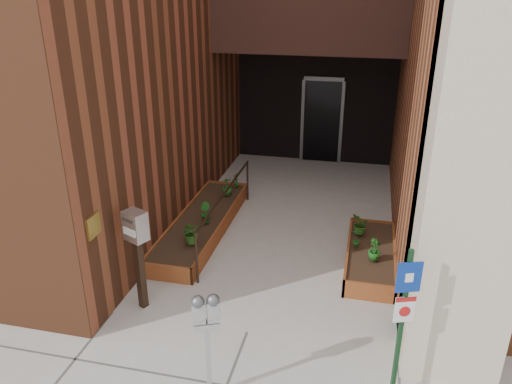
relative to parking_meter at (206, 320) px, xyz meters
The scene contains 14 objects.
ground 1.59m from the parking_meter, 82.72° to the left, with size 80.00×80.00×0.00m, color #9E9991.
planter_left 4.22m from the parking_meter, 109.88° to the left, with size 0.90×3.60×0.30m.
planter_right 3.91m from the parking_meter, 62.58° to the left, with size 0.80×2.20×0.30m.
handrail 3.94m from the parking_meter, 103.25° to the left, with size 0.04×3.34×0.90m.
parking_meter is the anchor object (origin of this frame).
sign_post 2.10m from the parking_meter, 11.90° to the left, with size 0.26×0.11×1.95m.
payment_dropbox 2.04m from the parking_meter, 136.26° to the left, with size 0.37×0.33×1.54m.
shrub_left_a 3.18m from the parking_meter, 113.09° to the left, with size 0.37×0.37×0.41m, color #265819.
shrub_left_b 3.93m from the parking_meter, 108.91° to the left, with size 0.21×0.21×0.38m, color #1A5217.
shrub_left_c 5.18m from the parking_meter, 103.69° to the left, with size 0.21×0.21×0.37m, color #245B1A.
shrub_left_d 5.62m from the parking_meter, 101.85° to the left, with size 0.17×0.17×0.32m, color #24621C.
shrub_right_a 3.55m from the parking_meter, 59.23° to the left, with size 0.20×0.20×0.36m, color #195518.
shrub_right_b 3.75m from the parking_meter, 66.07° to the left, with size 0.17×0.17×0.33m, color #19591B.
shrub_right_c 4.18m from the parking_meter, 68.11° to the left, with size 0.33×0.33×0.36m, color #255117.
Camera 1 is at (1.36, -5.33, 4.45)m, focal length 35.00 mm.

